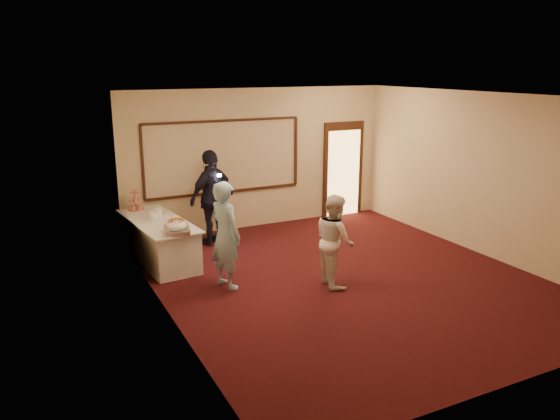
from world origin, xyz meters
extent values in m
plane|color=black|center=(0.00, 0.00, 0.00)|extent=(7.00, 7.00, 0.00)
cube|color=beige|center=(0.00, 3.50, 1.50)|extent=(6.00, 0.04, 3.00)
cube|color=beige|center=(0.00, -3.50, 1.50)|extent=(6.00, 0.04, 3.00)
cube|color=beige|center=(-3.00, 0.00, 1.50)|extent=(0.04, 7.00, 3.00)
cube|color=beige|center=(3.00, 0.00, 1.50)|extent=(0.04, 7.00, 3.00)
cube|color=white|center=(0.00, 0.00, 3.00)|extent=(6.00, 7.00, 0.04)
cube|color=black|center=(-0.80, 3.47, 0.85)|extent=(3.40, 0.04, 0.05)
cube|color=black|center=(-0.80, 3.47, 2.35)|extent=(3.40, 0.04, 0.05)
cube|color=black|center=(-2.50, 3.47, 1.60)|extent=(0.05, 0.04, 1.50)
cube|color=black|center=(0.90, 3.47, 1.60)|extent=(0.05, 0.04, 1.50)
cube|color=black|center=(2.15, 3.46, 1.10)|extent=(1.05, 0.06, 2.20)
cube|color=#FFBF66|center=(2.15, 3.43, 1.00)|extent=(0.85, 0.02, 2.00)
cube|color=silver|center=(-2.57, 2.20, 0.37)|extent=(0.99, 2.18, 0.74)
cube|color=silver|center=(-2.57, 2.20, 0.76)|extent=(1.09, 2.31, 0.03)
cube|color=silver|center=(-2.46, 1.32, 0.79)|extent=(0.49, 0.57, 0.04)
ellipsoid|color=white|center=(-2.46, 1.32, 0.89)|extent=(0.33, 0.33, 0.15)
cube|color=silver|center=(-2.35, 1.47, 0.82)|extent=(0.11, 0.35, 0.01)
cylinder|color=#EE5C5E|center=(-2.76, 3.12, 0.98)|extent=(0.02, 0.02, 0.42)
cylinder|color=#EE5C5E|center=(-2.76, 3.12, 0.78)|extent=(0.31, 0.31, 0.01)
cylinder|color=#EE5C5E|center=(-2.76, 3.12, 0.94)|extent=(0.24, 0.24, 0.01)
cylinder|color=#EE5C5E|center=(-2.76, 3.12, 1.11)|extent=(0.17, 0.17, 0.01)
cylinder|color=white|center=(-2.62, 2.27, 0.84)|extent=(0.16, 0.16, 0.13)
cylinder|color=white|center=(-2.62, 2.27, 0.91)|extent=(0.17, 0.17, 0.01)
cylinder|color=white|center=(-2.50, 2.48, 0.84)|extent=(0.16, 0.16, 0.14)
cylinder|color=white|center=(-2.50, 2.48, 0.91)|extent=(0.17, 0.17, 0.01)
cylinder|color=white|center=(-2.31, 1.88, 0.78)|extent=(0.31, 0.31, 0.01)
cylinder|color=#955D25|center=(-2.31, 1.88, 0.81)|extent=(0.27, 0.27, 0.05)
imported|color=#94C3E2|center=(-1.90, 0.53, 0.87)|extent=(0.58, 0.73, 1.74)
imported|color=white|center=(-0.29, -0.13, 0.75)|extent=(0.67, 0.80, 1.50)
imported|color=black|center=(-1.34, 2.73, 0.94)|extent=(1.20, 0.87, 1.89)
cube|color=white|center=(-1.27, 2.49, 1.42)|extent=(0.08, 0.06, 0.05)
camera|label=1|loc=(-4.75, -7.19, 3.47)|focal=35.00mm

